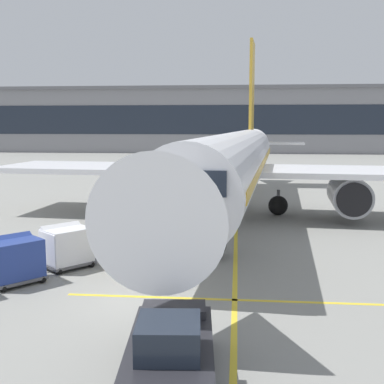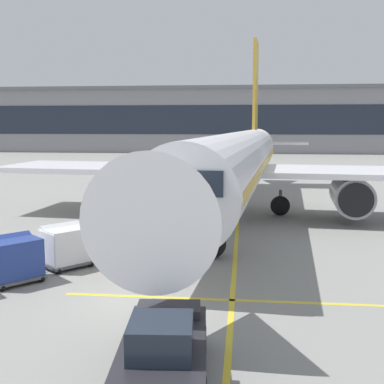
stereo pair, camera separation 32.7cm
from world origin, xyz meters
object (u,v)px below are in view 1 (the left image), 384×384
Objects in this scene: parked_airplane at (235,163)px; baggage_cart_lead at (66,245)px; pushback_tug at (170,348)px; ground_crew_marshaller at (92,242)px; ground_crew_by_carts at (113,244)px; ground_crew_wingwalker at (50,245)px; safety_cone_nose_mark at (95,223)px; safety_cone_engine_keepout at (134,213)px; ground_crew_by_loader at (161,231)px; safety_cone_wingtip at (131,210)px; baggage_cart_second at (14,259)px; belt_loader at (135,232)px.

parked_airplane is 15.09m from baggage_cart_lead.
pushback_tug reaches higher than ground_crew_marshaller.
baggage_cart_lead is 1.48× the size of ground_crew_by_carts.
ground_crew_wingwalker is 2.31× the size of safety_cone_nose_mark.
ground_crew_by_carts and ground_crew_marshaller have the same top height.
safety_cone_engine_keepout is 0.95× the size of safety_cone_nose_mark.
ground_crew_by_loader is at bearing 59.74° from ground_crew_by_carts.
ground_crew_marshaller is (-2.74, -2.74, 0.00)m from ground_crew_by_loader.
safety_cone_wingtip is (-0.41, 1.02, -0.01)m from safety_cone_engine_keepout.
parked_airplane reaches higher than baggage_cart_second.
baggage_cart_lead is at bearing -167.54° from ground_crew_by_carts.
pushback_tug is 6.35× the size of safety_cone_engine_keepout.
belt_loader is 6.47× the size of safety_cone_wingtip.
baggage_cart_second is 1.48× the size of ground_crew_wingwalker.
ground_crew_wingwalker is at bearing -87.41° from safety_cone_nose_mark.
belt_loader is 2.88m from ground_crew_marshaller.
belt_loader is at bearing 105.90° from pushback_tug.
baggage_cart_second reaches higher than ground_crew_by_carts.
belt_loader is 6.60m from baggage_cart_second.
baggage_cart_second is at bearing -131.57° from ground_crew_by_loader.
belt_loader reaches higher than baggage_cart_second.
ground_crew_marshaller is 7.58m from safety_cone_nose_mark.
pushback_tug is 18.40m from safety_cone_nose_mark.
baggage_cart_second is 9.92m from pushback_tug.
ground_crew_marshaller is (-1.03, 0.19, 0.00)m from ground_crew_by_carts.
safety_cone_engine_keepout reaches higher than safety_cone_wingtip.
ground_crew_wingwalker is 8.00m from safety_cone_nose_mark.
ground_crew_by_carts is 11.30m from safety_cone_engine_keepout.
baggage_cart_second is at bearing -91.27° from safety_cone_nose_mark.
safety_cone_nose_mark is (-1.20, -4.75, 0.03)m from safety_cone_wingtip.
baggage_cart_second is 15.04m from safety_cone_wingtip.
safety_cone_nose_mark is (-3.52, 4.78, -0.56)m from belt_loader.
pushback_tug is 12.67m from ground_crew_by_loader.
parked_airplane is at bearing 10.79° from safety_cone_engine_keepout.
safety_cone_nose_mark reaches higher than safety_cone_wingtip.
ground_crew_by_loader is 8.87m from safety_cone_engine_keepout.
parked_airplane is 61.02× the size of safety_cone_engine_keepout.
baggage_cart_second reaches higher than pushback_tug.
belt_loader reaches higher than safety_cone_engine_keepout.
baggage_cart_second is 2.32m from ground_crew_wingwalker.
ground_crew_by_loader is at bearing -68.83° from safety_cone_engine_keepout.
parked_airplane is at bearing 62.72° from ground_crew_marshaller.
baggage_cart_lead is 1.00× the size of baggage_cart_second.
safety_cone_wingtip is (-5.80, 21.75, -0.49)m from pushback_tug.
safety_cone_wingtip is (-7.20, -0.27, -3.35)m from parked_airplane.
ground_crew_by_loader is (-2.19, 12.48, 0.17)m from pushback_tug.
ground_crew_wingwalker is (0.59, 2.24, -0.00)m from baggage_cart_second.
safety_cone_engine_keepout is (-1.90, 8.50, -0.58)m from belt_loader.
parked_airplane is 9.61× the size of pushback_tug.
ground_crew_by_loader is (5.04, 5.68, -0.00)m from baggage_cart_second.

